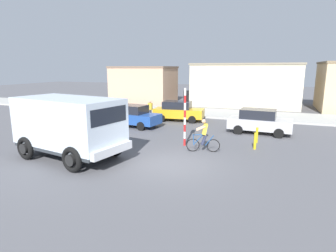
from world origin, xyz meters
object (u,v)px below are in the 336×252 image
Objects in this scene: car_red_near at (259,121)px; car_far_side at (178,111)px; truck_foreground at (69,124)px; traffic_light_pole at (185,109)px; cyclist at (204,136)px; bollard_near at (255,141)px; pedestrian_near_kerb at (150,110)px; bollard_far at (257,135)px; car_white_mid at (133,116)px.

car_red_near and car_far_side have the same top height.
traffic_light_pole is at bearing 42.87° from truck_foreground.
car_far_side is at bearing 111.75° from traffic_light_pole.
car_red_near is 6.86m from car_far_side.
cyclist is at bearing -62.63° from car_far_side.
bollard_near is (2.46, 1.43, -0.41)m from cyclist.
cyclist is 1.06× the size of pedestrian_near_kerb.
traffic_light_pole reaches higher than cyclist.
pedestrian_near_kerb is 1.80× the size of bollard_far.
pedestrian_near_kerb reaches higher than car_far_side.
pedestrian_near_kerb is at bearing 153.12° from bollard_far.
bollard_far is at bearing -89.42° from car_red_near.
truck_foreground reaches higher than bollard_far.
traffic_light_pole is 1.98× the size of pedestrian_near_kerb.
car_white_mid is 2.58× the size of pedestrian_near_kerb.
truck_foreground is at bearing -86.62° from pedestrian_near_kerb.
car_far_side is (-6.44, 2.36, 0.00)m from car_red_near.
pedestrian_near_kerb is 10.56m from bollard_near.
truck_foreground is 3.35× the size of cyclist.
cyclist reaches higher than car_red_near.
truck_foreground is at bearing -150.13° from bollard_near.
car_white_mid and car_far_side have the same top height.
car_red_near is (2.43, 5.37, -0.05)m from cyclist.
truck_foreground reaches higher than car_white_mid.
car_red_near reaches higher than bollard_far.
bollard_near is (3.72, 0.57, -1.62)m from traffic_light_pole.
cyclist reaches higher than car_far_side.
car_far_side is at bearing 159.86° from car_red_near.
traffic_light_pole is (4.44, 4.12, 0.40)m from truck_foreground.
car_red_near is 0.98× the size of car_far_side.
car_far_side is 9.03m from bollard_near.
bollard_near is 1.00× the size of bollard_far.
cyclist is at bearing -114.40° from car_red_near.
cyclist reaches higher than bollard_near.
car_red_near is at bearing 65.60° from cyclist.
car_white_mid is (-5.15, 3.48, -1.25)m from traffic_light_pole.
bollard_far is (8.16, 6.09, -1.22)m from truck_foreground.
truck_foreground is 1.39× the size of car_far_side.
cyclist reaches higher than car_white_mid.
bollard_far is (8.87, -1.52, -0.37)m from car_white_mid.
traffic_light_pole reaches higher than car_far_side.
traffic_light_pole is at bearing -152.16° from bollard_far.
pedestrian_near_kerb is (0.09, 2.94, 0.03)m from car_white_mid.
traffic_light_pole reaches higher than bollard_near.
car_far_side is at bearing 54.54° from car_white_mid.
truck_foreground is 6.41× the size of bollard_far.
car_far_side reaches higher than bollard_far.
pedestrian_near_kerb is at bearing 88.30° from car_white_mid.
bollard_near is (8.16, 4.69, -1.22)m from truck_foreground.
bollard_far is (0.03, -2.54, -0.37)m from car_red_near.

